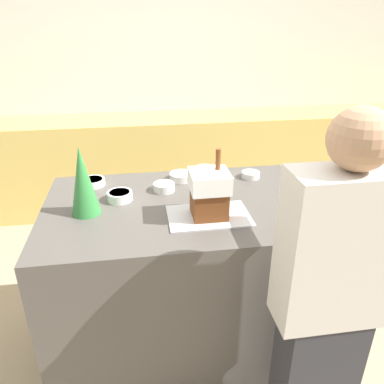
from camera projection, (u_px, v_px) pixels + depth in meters
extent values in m
plane|color=tan|center=(183.00, 339.00, 2.34)|extent=(12.00, 12.00, 0.00)
cube|color=white|center=(153.00, 74.00, 3.82)|extent=(8.00, 0.05, 2.60)
cube|color=#DBBC60|center=(158.00, 162.00, 3.88)|extent=(6.00, 0.60, 0.93)
cube|color=#514C47|center=(182.00, 278.00, 2.14)|extent=(1.41, 0.90, 0.96)
cube|color=silver|center=(209.00, 216.00, 1.80)|extent=(0.39, 0.26, 0.01)
cube|color=brown|center=(209.00, 203.00, 1.77)|extent=(0.16, 0.16, 0.13)
cube|color=white|center=(209.00, 181.00, 1.72)|extent=(0.18, 0.18, 0.09)
cylinder|color=brown|center=(218.00, 159.00, 1.72)|extent=(0.02, 0.02, 0.10)
cone|color=#33843D|center=(83.00, 181.00, 1.77)|extent=(0.14, 0.14, 0.34)
cylinder|color=silver|center=(164.00, 187.00, 2.06)|extent=(0.12, 0.12, 0.04)
cylinder|color=#4770DB|center=(164.00, 184.00, 2.06)|extent=(0.10, 0.10, 0.01)
cylinder|color=white|center=(93.00, 182.00, 2.13)|extent=(0.14, 0.14, 0.04)
cylinder|color=#4770DB|center=(93.00, 180.00, 2.13)|extent=(0.11, 0.11, 0.01)
cylinder|color=white|center=(205.00, 171.00, 2.28)|extent=(0.11, 0.11, 0.05)
cylinder|color=yellow|center=(205.00, 168.00, 2.27)|extent=(0.09, 0.09, 0.01)
cylinder|color=silver|center=(251.00, 175.00, 2.23)|extent=(0.11, 0.11, 0.04)
cylinder|color=green|center=(251.00, 173.00, 2.23)|extent=(0.09, 0.09, 0.01)
cylinder|color=white|center=(120.00, 196.00, 1.96)|extent=(0.13, 0.13, 0.05)
cylinder|color=pink|center=(120.00, 193.00, 1.95)|extent=(0.11, 0.11, 0.01)
cylinder|color=silver|center=(182.00, 176.00, 2.20)|extent=(0.14, 0.14, 0.04)
cylinder|color=white|center=(181.00, 174.00, 2.20)|extent=(0.11, 0.11, 0.01)
cylinder|color=#2D2D33|center=(213.00, 178.00, 2.12)|extent=(0.08, 0.08, 0.08)
cube|color=#333338|center=(312.00, 383.00, 1.63)|extent=(0.32, 0.18, 0.77)
cube|color=silver|center=(339.00, 250.00, 1.33)|extent=(0.42, 0.19, 0.61)
sphere|color=tan|center=(360.00, 139.00, 1.16)|extent=(0.21, 0.21, 0.21)
cylinder|color=tan|center=(317.00, 191.00, 1.46)|extent=(0.07, 0.42, 0.07)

